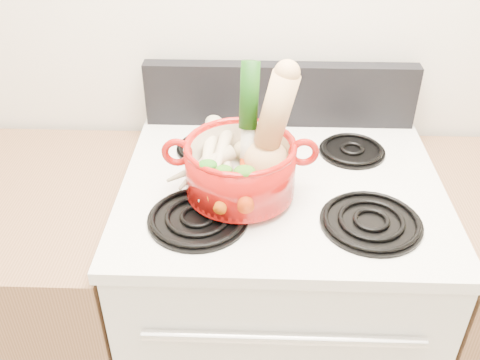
{
  "coord_description": "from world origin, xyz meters",
  "views": [
    {
      "loc": [
        -0.07,
        0.32,
        1.69
      ],
      "look_at": [
        -0.1,
        1.31,
        1.01
      ],
      "focal_mm": 40.0,
      "sensor_mm": 36.0,
      "label": 1
    }
  ],
  "objects_px": {
    "stove_body": "(274,317)",
    "leek": "(249,119)",
    "dutch_oven": "(240,168)",
    "squash": "(268,127)"
  },
  "relations": [
    {
      "from": "dutch_oven",
      "to": "leek",
      "type": "distance_m",
      "value": 0.11
    },
    {
      "from": "dutch_oven",
      "to": "squash",
      "type": "bearing_deg",
      "value": 18.03
    },
    {
      "from": "stove_body",
      "to": "dutch_oven",
      "type": "height_order",
      "value": "dutch_oven"
    },
    {
      "from": "stove_body",
      "to": "squash",
      "type": "height_order",
      "value": "squash"
    },
    {
      "from": "leek",
      "to": "stove_body",
      "type": "bearing_deg",
      "value": 24.16
    },
    {
      "from": "dutch_oven",
      "to": "squash",
      "type": "relative_size",
      "value": 0.96
    },
    {
      "from": "dutch_oven",
      "to": "leek",
      "type": "relative_size",
      "value": 0.91
    },
    {
      "from": "squash",
      "to": "leek",
      "type": "bearing_deg",
      "value": 153.66
    },
    {
      "from": "dutch_oven",
      "to": "squash",
      "type": "distance_m",
      "value": 0.11
    },
    {
      "from": "stove_body",
      "to": "leek",
      "type": "xyz_separation_m",
      "value": [
        -0.08,
        -0.02,
        0.67
      ]
    }
  ]
}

